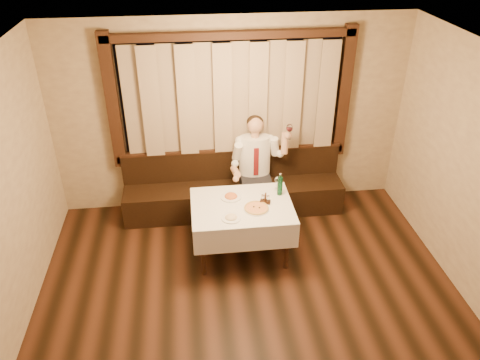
{
  "coord_description": "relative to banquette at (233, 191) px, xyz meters",
  "views": [
    {
      "loc": [
        -0.6,
        -3.12,
        4.04
      ],
      "look_at": [
        0.0,
        1.9,
        1.0
      ],
      "focal_mm": 35.0,
      "sensor_mm": 36.0,
      "label": 1
    }
  ],
  "objects": [
    {
      "name": "pasta_red",
      "position": [
        -0.12,
        -0.84,
        0.48
      ],
      "size": [
        0.27,
        0.27,
        0.09
      ],
      "rotation": [
        0.0,
        0.0,
        -0.21
      ],
      "color": "white",
      "rests_on": "dining_table"
    },
    {
      "name": "pasta_cream",
      "position": [
        -0.16,
        -1.3,
        0.48
      ],
      "size": [
        0.24,
        0.24,
        0.08
      ],
      "rotation": [
        0.0,
        0.0,
        0.42
      ],
      "color": "white",
      "rests_on": "dining_table"
    },
    {
      "name": "pizza",
      "position": [
        0.17,
        -1.14,
        0.46
      ],
      "size": [
        0.32,
        0.32,
        0.03
      ],
      "rotation": [
        0.0,
        0.0,
        -0.01
      ],
      "color": "white",
      "rests_on": "dining_table"
    },
    {
      "name": "green_bottle",
      "position": [
        0.52,
        -0.84,
        0.58
      ],
      "size": [
        0.07,
        0.07,
        0.31
      ],
      "rotation": [
        0.0,
        0.0,
        0.11
      ],
      "color": "#11522E",
      "rests_on": "dining_table"
    },
    {
      "name": "dining_table",
      "position": [
        0.0,
        -1.02,
        0.34
      ],
      "size": [
        1.27,
        0.97,
        0.76
      ],
      "color": "black",
      "rests_on": "ground"
    },
    {
      "name": "table_wine_glass",
      "position": [
        0.5,
        -0.71,
        0.59
      ],
      "size": [
        0.07,
        0.07,
        0.19
      ],
      "rotation": [
        0.0,
        0.0,
        0.08
      ],
      "color": "white",
      "rests_on": "dining_table"
    },
    {
      "name": "seated_man",
      "position": [
        0.32,
        -0.09,
        0.55
      ],
      "size": [
        0.84,
        0.63,
        1.5
      ],
      "color": "black",
      "rests_on": "ground"
    },
    {
      "name": "cruet_caddy",
      "position": [
        0.3,
        -1.02,
        0.49
      ],
      "size": [
        0.14,
        0.1,
        0.14
      ],
      "rotation": [
        0.0,
        0.0,
        -0.36
      ],
      "color": "black",
      "rests_on": "dining_table"
    },
    {
      "name": "room",
      "position": [
        -0.0,
        -1.75,
        1.19
      ],
      "size": [
        5.01,
        6.01,
        2.81
      ],
      "color": "black",
      "rests_on": "ground"
    },
    {
      "name": "banquette",
      "position": [
        0.0,
        0.0,
        0.0
      ],
      "size": [
        3.2,
        0.61,
        0.94
      ],
      "color": "black",
      "rests_on": "ground"
    }
  ]
}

